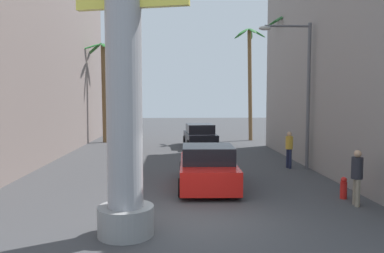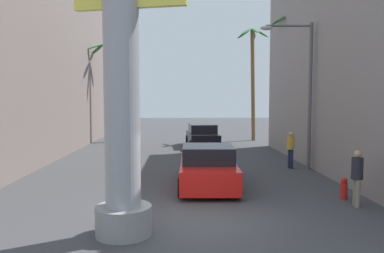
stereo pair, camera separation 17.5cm
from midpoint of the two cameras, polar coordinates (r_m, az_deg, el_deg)
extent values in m
plane|color=#424244|center=(20.07, -1.16, -5.11)|extent=(88.51, 88.51, 0.00)
cylinder|color=#9E9EA3|center=(9.01, -10.96, 12.28)|extent=(0.84, 0.84, 9.07)
cylinder|color=gray|center=(9.39, -10.59, -13.91)|extent=(1.35, 1.35, 0.70)
cylinder|color=#59595E|center=(17.93, 17.03, 4.30)|extent=(0.16, 0.16, 6.68)
cylinder|color=#59595E|center=(17.91, 14.05, 14.62)|extent=(2.06, 0.10, 0.10)
ellipsoid|color=beige|center=(17.63, 10.74, 14.51)|extent=(0.56, 0.28, 0.20)
cylinder|color=black|center=(15.78, -1.78, -6.51)|extent=(0.24, 0.65, 0.64)
cylinder|color=black|center=(15.86, 5.09, -6.47)|extent=(0.24, 0.65, 0.64)
cylinder|color=black|center=(12.55, -2.01, -9.32)|extent=(0.24, 0.65, 0.64)
cylinder|color=black|center=(12.66, 6.67, -9.23)|extent=(0.24, 0.65, 0.64)
cube|color=red|center=(14.13, 1.97, -6.79)|extent=(2.13, 4.77, 0.80)
cube|color=black|center=(13.66, 2.05, -4.19)|extent=(1.89, 2.03, 0.60)
cylinder|color=black|center=(26.80, -1.27, -2.06)|extent=(0.26, 0.65, 0.64)
cylinder|color=black|center=(27.00, 2.51, -2.02)|extent=(0.26, 0.65, 0.64)
cylinder|color=black|center=(23.84, -0.68, -2.85)|extent=(0.26, 0.65, 0.64)
cylinder|color=black|center=(24.08, 3.57, -2.79)|extent=(0.26, 0.65, 0.64)
cube|color=black|center=(25.39, 1.02, -1.87)|extent=(2.13, 4.37, 0.80)
cube|color=black|center=(25.32, 1.02, -0.29)|extent=(1.86, 2.44, 0.60)
cylinder|color=brown|center=(29.82, 8.66, 6.16)|extent=(0.44, 0.56, 8.58)
ellipsoid|color=#27762D|center=(30.34, 9.80, 13.87)|extent=(1.30, 0.47, 0.75)
ellipsoid|color=#2B762D|center=(30.81, 8.68, 13.73)|extent=(0.74, 1.32, 0.75)
ellipsoid|color=#2C782D|center=(30.47, 7.34, 13.85)|extent=(1.21, 1.08, 0.75)
ellipsoid|color=#29722D|center=(29.61, 7.69, 14.16)|extent=(1.20, 1.13, 0.71)
ellipsoid|color=#2C672D|center=(29.52, 9.04, 14.22)|extent=(0.60, 1.36, 0.65)
cylinder|color=brown|center=(23.48, 13.70, 6.17)|extent=(0.41, 0.52, 8.21)
ellipsoid|color=#306D2D|center=(24.24, 15.43, 15.55)|extent=(1.21, 0.47, 0.51)
ellipsoid|color=#21622D|center=(24.59, 13.88, 15.29)|extent=(0.55, 1.17, 0.67)
ellipsoid|color=#26732D|center=(24.14, 12.61, 15.52)|extent=(1.15, 0.87, 0.67)
ellipsoid|color=#28642D|center=(23.50, 13.27, 15.84)|extent=(1.08, 1.03, 0.65)
ellipsoid|color=#326D2D|center=(23.47, 14.73, 15.79)|extent=(0.54, 1.15, 0.69)
cylinder|color=brown|center=(28.77, -13.35, 4.82)|extent=(0.47, 0.54, 7.23)
ellipsoid|color=#2A712D|center=(28.79, -11.89, 11.77)|extent=(1.74, 0.47, 0.58)
ellipsoid|color=#2F672D|center=(29.70, -12.60, 11.40)|extent=(1.04, 1.66, 0.78)
ellipsoid|color=#32702D|center=(29.55, -14.94, 11.24)|extent=(1.54, 1.08, 1.01)
ellipsoid|color=#24732D|center=(28.55, -15.15, 11.70)|extent=(1.49, 1.41, 0.71)
ellipsoid|color=#27782D|center=(28.14, -13.44, 11.94)|extent=(0.84, 1.76, 0.56)
cylinder|color=gray|center=(12.48, 23.56, -9.28)|extent=(0.14, 0.14, 0.84)
cylinder|color=gray|center=(12.66, 23.21, -9.08)|extent=(0.14, 0.14, 0.84)
cylinder|color=#26262D|center=(12.43, 23.49, -5.82)|extent=(0.36, 0.36, 0.66)
sphere|color=tan|center=(12.36, 23.55, -3.81)|extent=(0.22, 0.22, 0.22)
cylinder|color=#1E233F|center=(18.31, 14.11, -4.71)|extent=(0.14, 0.14, 0.91)
cylinder|color=#1E233F|center=(18.14, 14.46, -4.80)|extent=(0.14, 0.14, 0.91)
cylinder|color=gold|center=(18.13, 14.33, -2.40)|extent=(0.42, 0.42, 0.60)
sphere|color=tan|center=(18.08, 14.35, -1.11)|extent=(0.22, 0.22, 0.22)
cylinder|color=red|center=(13.33, 21.74, -9.02)|extent=(0.22, 0.22, 0.55)
sphere|color=red|center=(13.25, 21.78, -7.56)|extent=(0.20, 0.20, 0.20)
camera|label=1|loc=(0.09, -90.38, -0.03)|focal=35.00mm
camera|label=2|loc=(0.09, 89.62, 0.03)|focal=35.00mm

